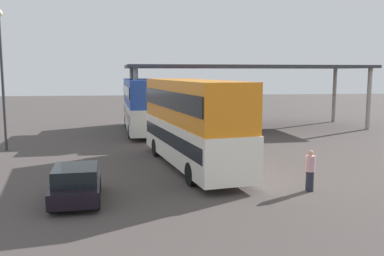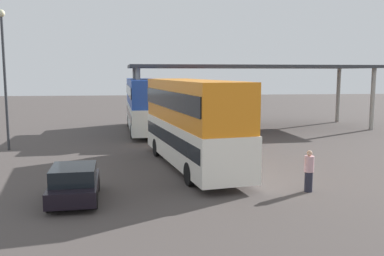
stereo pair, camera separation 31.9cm
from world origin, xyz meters
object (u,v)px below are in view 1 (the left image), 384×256
object	(u,v)px
double_decker_mid_row	(189,104)
lamppost_tall	(2,64)
double_decker_near_canopy	(142,103)
pedestrian_waiting	(310,171)
parked_hatchback	(76,184)
double_decker_main	(192,120)

from	to	relation	value
double_decker_mid_row	lamppost_tall	size ratio (longest dim) A/B	1.25
double_decker_near_canopy	lamppost_tall	xyz separation A→B (m)	(-8.35, -7.27, 2.95)
lamppost_tall	pedestrian_waiting	world-z (taller)	lamppost_tall
parked_hatchback	double_decker_mid_row	distance (m)	19.03
lamppost_tall	pedestrian_waiting	distance (m)	18.97
double_decker_mid_row	pedestrian_waiting	size ratio (longest dim) A/B	6.29
pedestrian_waiting	double_decker_near_canopy	bearing A→B (deg)	113.71
parked_hatchback	double_decker_near_canopy	size ratio (longest dim) A/B	0.33
double_decker_main	lamppost_tall	xyz separation A→B (m)	(-10.74, 5.94, 2.87)
double_decker_near_canopy	double_decker_mid_row	distance (m)	3.76
lamppost_tall	pedestrian_waiting	size ratio (longest dim) A/B	5.02
double_decker_mid_row	lamppost_tall	distance (m)	14.20
double_decker_mid_row	pedestrian_waiting	world-z (taller)	double_decker_mid_row
lamppost_tall	double_decker_near_canopy	bearing A→B (deg)	41.02
double_decker_mid_row	double_decker_main	bearing A→B (deg)	174.30
parked_hatchback	double_decker_near_canopy	world-z (taller)	double_decker_near_canopy
double_decker_main	pedestrian_waiting	world-z (taller)	double_decker_main
parked_hatchback	double_decker_mid_row	world-z (taller)	double_decker_mid_row
double_decker_main	double_decker_mid_row	world-z (taller)	double_decker_main
parked_hatchback	pedestrian_waiting	size ratio (longest dim) A/B	2.24
double_decker_main	double_decker_mid_row	distance (m)	12.82
double_decker_main	lamppost_tall	size ratio (longest dim) A/B	1.29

